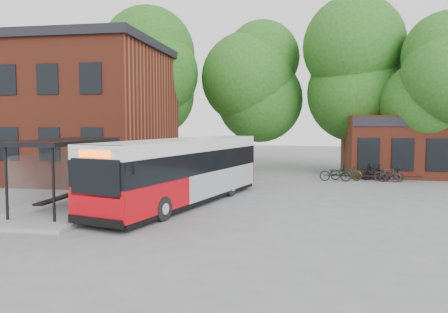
% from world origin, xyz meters
% --- Properties ---
extents(ground, '(100.00, 100.00, 0.00)m').
position_xyz_m(ground, '(0.00, 0.00, 0.00)').
color(ground, slate).
extents(station_building, '(18.40, 10.40, 8.50)m').
position_xyz_m(station_building, '(-13.00, 9.00, 4.25)').
color(station_building, maroon).
rests_on(station_building, ground).
extents(bus_shelter, '(3.60, 7.00, 2.90)m').
position_xyz_m(bus_shelter, '(-4.50, -1.00, 1.45)').
color(bus_shelter, black).
rests_on(bus_shelter, ground).
extents(bike_rail, '(5.20, 0.10, 0.38)m').
position_xyz_m(bike_rail, '(9.28, 10.00, 0.19)').
color(bike_rail, black).
rests_on(bike_rail, ground).
extents(tree_0, '(7.92, 7.92, 11.00)m').
position_xyz_m(tree_0, '(-6.00, 16.00, 5.50)').
color(tree_0, '#1E5216').
rests_on(tree_0, ground).
extents(tree_1, '(7.92, 7.92, 10.40)m').
position_xyz_m(tree_1, '(1.00, 17.00, 5.20)').
color(tree_1, '#1E5216').
rests_on(tree_1, ground).
extents(tree_2, '(7.92, 7.92, 11.00)m').
position_xyz_m(tree_2, '(8.00, 16.00, 5.50)').
color(tree_2, '#1E5216').
rests_on(tree_2, ground).
extents(tree_3, '(7.04, 7.04, 9.28)m').
position_xyz_m(tree_3, '(13.00, 12.00, 4.64)').
color(tree_3, '#1E5216').
rests_on(tree_3, ground).
extents(city_bus, '(5.28, 11.35, 2.83)m').
position_xyz_m(city_bus, '(-0.23, 1.23, 1.41)').
color(city_bus, '#B8070F').
rests_on(city_bus, ground).
extents(bicycle_0, '(1.88, 0.73, 0.97)m').
position_xyz_m(bicycle_0, '(6.92, 9.90, 0.49)').
color(bicycle_0, black).
rests_on(bicycle_0, ground).
extents(bicycle_2, '(2.01, 1.06, 1.00)m').
position_xyz_m(bicycle_2, '(7.60, 10.43, 0.50)').
color(bicycle_2, '#0E3E1B').
rests_on(bicycle_2, ground).
extents(bicycle_3, '(1.69, 1.05, 0.98)m').
position_xyz_m(bicycle_3, '(9.27, 10.81, 0.49)').
color(bicycle_3, black).
rests_on(bicycle_3, ground).
extents(bicycle_4, '(1.67, 1.11, 0.83)m').
position_xyz_m(bicycle_4, '(9.44, 10.57, 0.42)').
color(bicycle_4, black).
rests_on(bicycle_4, ground).
extents(bicycle_5, '(1.59, 0.96, 0.92)m').
position_xyz_m(bicycle_5, '(9.96, 10.12, 0.46)').
color(bicycle_5, '#2A292F').
rests_on(bicycle_5, ground).
extents(bicycle_6, '(1.68, 1.05, 0.83)m').
position_xyz_m(bicycle_6, '(10.20, 10.09, 0.42)').
color(bicycle_6, black).
rests_on(bicycle_6, ground).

